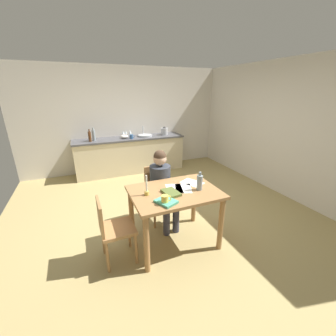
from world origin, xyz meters
name	(u,v)px	position (x,y,z in m)	size (l,w,h in m)	color
ground_plane	(162,213)	(0.00, 0.00, -0.02)	(5.20, 5.20, 0.04)	tan
wall_back	(125,120)	(0.00, 2.60, 1.30)	(5.20, 0.12, 2.60)	silver
wall_right	(283,129)	(2.60, 0.00, 1.30)	(0.12, 5.20, 2.60)	silver
kitchen_counter	(131,155)	(0.00, 2.24, 0.45)	(2.74, 0.64, 0.90)	beige
dining_table	(174,200)	(-0.12, -0.79, 0.67)	(1.13, 0.84, 0.80)	#9E7042
chair_at_table	(158,191)	(-0.11, -0.13, 0.50)	(0.43, 0.43, 0.89)	#9E7042
person_seated	(162,184)	(-0.10, -0.27, 0.68)	(0.34, 0.61, 1.19)	#333842
chair_side_empty	(112,228)	(-0.95, -0.81, 0.48)	(0.41, 0.41, 0.86)	#9E7042
coffee_mug	(165,200)	(-0.36, -1.06, 0.85)	(0.12, 0.08, 0.11)	#F2CC4C
candlestick	(147,190)	(-0.49, -0.76, 0.87)	(0.06, 0.06, 0.26)	gold
book_magazine	(166,202)	(-0.34, -1.03, 0.81)	(0.19, 0.23, 0.03)	#4BA785
book_cookery	(171,193)	(-0.20, -0.85, 0.81)	(0.17, 0.26, 0.03)	#53622C
paper_letter	(183,188)	(0.02, -0.76, 0.80)	(0.21, 0.30, 0.00)	white
paper_bill	(192,183)	(0.21, -0.65, 0.80)	(0.21, 0.30, 0.00)	white
paper_envelope	(174,189)	(-0.10, -0.73, 0.80)	(0.21, 0.30, 0.00)	white
wine_bottle_on_table	(200,182)	(0.19, -0.88, 0.90)	(0.08, 0.08, 0.25)	#8C999E
sink_unit	(145,135)	(0.41, 2.24, 0.92)	(0.36, 0.36, 0.24)	#B2B7BC
bottle_oil	(90,136)	(-0.95, 2.15, 1.02)	(0.07, 0.07, 0.29)	#593319
bottle_vinegar	(94,135)	(-0.85, 2.21, 1.03)	(0.07, 0.07, 0.31)	#8C999E
mixing_bowl	(124,136)	(-0.14, 2.21, 0.94)	(0.19, 0.19, 0.09)	white
stovetop_kettle	(164,131)	(0.95, 2.24, 1.00)	(0.18, 0.18, 0.22)	#B7BABF
wine_glass_near_sink	(130,132)	(0.05, 2.39, 1.01)	(0.07, 0.07, 0.15)	silver
wine_glass_by_kettle	(126,132)	(-0.06, 2.39, 1.01)	(0.07, 0.07, 0.15)	silver
wine_glass_back_left	(123,133)	(-0.13, 2.39, 1.01)	(0.07, 0.07, 0.15)	silver
teacup_on_counter	(131,137)	(0.01, 2.09, 0.95)	(0.13, 0.09, 0.10)	#33598C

